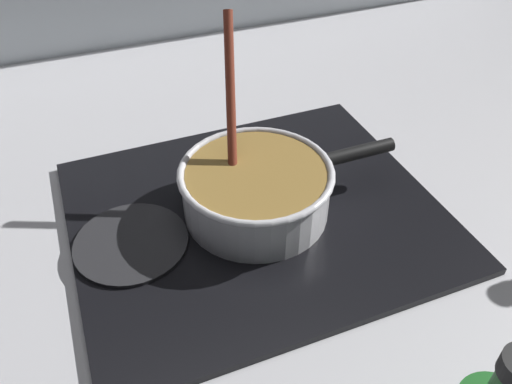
# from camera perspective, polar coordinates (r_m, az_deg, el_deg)

# --- Properties ---
(ground) EXTENTS (2.40, 1.60, 0.04)m
(ground) POSITION_cam_1_polar(r_m,az_deg,el_deg) (0.76, -3.46, -8.90)
(ground) COLOR #B7B7BC
(hob_plate) EXTENTS (0.56, 0.48, 0.01)m
(hob_plate) POSITION_cam_1_polar(r_m,az_deg,el_deg) (0.81, 0.00, -2.42)
(hob_plate) COLOR black
(hob_plate) RESTS_ON ground
(burner_ring) EXTENTS (0.16, 0.16, 0.01)m
(burner_ring) POSITION_cam_1_polar(r_m,az_deg,el_deg) (0.80, 0.00, -1.89)
(burner_ring) COLOR #592D0C
(burner_ring) RESTS_ON hob_plate
(spare_burner) EXTENTS (0.17, 0.17, 0.01)m
(spare_burner) POSITION_cam_1_polar(r_m,az_deg,el_deg) (0.77, -13.71, -5.49)
(spare_burner) COLOR #262628
(spare_burner) RESTS_ON hob_plate
(cooking_pan) EXTENTS (0.35, 0.26, 0.27)m
(cooking_pan) POSITION_cam_1_polar(r_m,az_deg,el_deg) (0.77, 0.07, 0.38)
(cooking_pan) COLOR silver
(cooking_pan) RESTS_ON hob_plate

